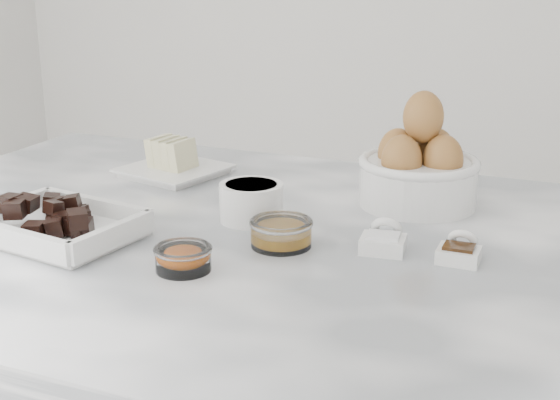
{
  "coord_description": "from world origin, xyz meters",
  "views": [
    {
      "loc": [
        0.4,
        -0.87,
        1.29
      ],
      "look_at": [
        0.02,
        0.03,
        0.98
      ],
      "focal_mm": 50.0,
      "sensor_mm": 36.0,
      "label": 1
    }
  ],
  "objects_px": {
    "chocolate_dish": "(58,221)",
    "zest_bowl": "(183,257)",
    "butter_plate": "(173,163)",
    "salt_spoon": "(384,240)",
    "egg_bowl": "(419,169)",
    "honey_bowl": "(281,232)",
    "vanilla_spoon": "(460,251)",
    "sugar_ramekin": "(251,201)"
  },
  "relations": [
    {
      "from": "honey_bowl",
      "to": "salt_spoon",
      "type": "bearing_deg",
      "value": 16.28
    },
    {
      "from": "butter_plate",
      "to": "egg_bowl",
      "type": "bearing_deg",
      "value": -0.0
    },
    {
      "from": "salt_spoon",
      "to": "chocolate_dish",
      "type": "bearing_deg",
      "value": -163.27
    },
    {
      "from": "chocolate_dish",
      "to": "honey_bowl",
      "type": "bearing_deg",
      "value": 16.93
    },
    {
      "from": "egg_bowl",
      "to": "chocolate_dish",
      "type": "bearing_deg",
      "value": -141.31
    },
    {
      "from": "honey_bowl",
      "to": "sugar_ramekin",
      "type": "bearing_deg",
      "value": 135.42
    },
    {
      "from": "vanilla_spoon",
      "to": "sugar_ramekin",
      "type": "bearing_deg",
      "value": 172.78
    },
    {
      "from": "butter_plate",
      "to": "honey_bowl",
      "type": "xyz_separation_m",
      "value": [
        0.29,
        -0.23,
        -0.0
      ]
    },
    {
      "from": "sugar_ramekin",
      "to": "honey_bowl",
      "type": "height_order",
      "value": "sugar_ramekin"
    },
    {
      "from": "butter_plate",
      "to": "zest_bowl",
      "type": "height_order",
      "value": "butter_plate"
    },
    {
      "from": "vanilla_spoon",
      "to": "chocolate_dish",
      "type": "bearing_deg",
      "value": -166.1
    },
    {
      "from": "chocolate_dish",
      "to": "zest_bowl",
      "type": "bearing_deg",
      "value": -9.01
    },
    {
      "from": "egg_bowl",
      "to": "salt_spoon",
      "type": "xyz_separation_m",
      "value": [
        0.0,
        -0.2,
        -0.04
      ]
    },
    {
      "from": "sugar_ramekin",
      "to": "butter_plate",
      "type": "bearing_deg",
      "value": 143.98
    },
    {
      "from": "sugar_ramekin",
      "to": "salt_spoon",
      "type": "relative_size",
      "value": 1.23
    },
    {
      "from": "chocolate_dish",
      "to": "zest_bowl",
      "type": "height_order",
      "value": "chocolate_dish"
    },
    {
      "from": "chocolate_dish",
      "to": "zest_bowl",
      "type": "distance_m",
      "value": 0.2
    },
    {
      "from": "butter_plate",
      "to": "sugar_ramekin",
      "type": "relative_size",
      "value": 2.04
    },
    {
      "from": "sugar_ramekin",
      "to": "honey_bowl",
      "type": "bearing_deg",
      "value": -44.58
    },
    {
      "from": "sugar_ramekin",
      "to": "egg_bowl",
      "type": "bearing_deg",
      "value": 39.1
    },
    {
      "from": "egg_bowl",
      "to": "vanilla_spoon",
      "type": "height_order",
      "value": "egg_bowl"
    },
    {
      "from": "honey_bowl",
      "to": "salt_spoon",
      "type": "xyz_separation_m",
      "value": [
        0.12,
        0.04,
        -0.0
      ]
    },
    {
      "from": "salt_spoon",
      "to": "butter_plate",
      "type": "bearing_deg",
      "value": 154.7
    },
    {
      "from": "honey_bowl",
      "to": "egg_bowl",
      "type": "bearing_deg",
      "value": 63.02
    },
    {
      "from": "chocolate_dish",
      "to": "zest_bowl",
      "type": "relative_size",
      "value": 3.24
    },
    {
      "from": "vanilla_spoon",
      "to": "zest_bowl",
      "type": "bearing_deg",
      "value": -152.02
    },
    {
      "from": "chocolate_dish",
      "to": "honey_bowl",
      "type": "relative_size",
      "value": 2.75
    },
    {
      "from": "vanilla_spoon",
      "to": "salt_spoon",
      "type": "xyz_separation_m",
      "value": [
        -0.09,
        -0.0,
        0.0
      ]
    },
    {
      "from": "chocolate_dish",
      "to": "salt_spoon",
      "type": "xyz_separation_m",
      "value": [
        0.4,
        0.12,
        -0.01
      ]
    },
    {
      "from": "butter_plate",
      "to": "zest_bowl",
      "type": "distance_m",
      "value": 0.41
    },
    {
      "from": "zest_bowl",
      "to": "vanilla_spoon",
      "type": "relative_size",
      "value": 1.14
    },
    {
      "from": "zest_bowl",
      "to": "butter_plate",
      "type": "bearing_deg",
      "value": 122.03
    },
    {
      "from": "chocolate_dish",
      "to": "vanilla_spoon",
      "type": "xyz_separation_m",
      "value": [
        0.49,
        0.12,
        -0.01
      ]
    },
    {
      "from": "chocolate_dish",
      "to": "egg_bowl",
      "type": "height_order",
      "value": "egg_bowl"
    },
    {
      "from": "egg_bowl",
      "to": "honey_bowl",
      "type": "height_order",
      "value": "egg_bowl"
    },
    {
      "from": "sugar_ramekin",
      "to": "zest_bowl",
      "type": "bearing_deg",
      "value": -89.59
    },
    {
      "from": "salt_spoon",
      "to": "egg_bowl",
      "type": "bearing_deg",
      "value": 91.35
    },
    {
      "from": "egg_bowl",
      "to": "vanilla_spoon",
      "type": "distance_m",
      "value": 0.22
    },
    {
      "from": "zest_bowl",
      "to": "salt_spoon",
      "type": "height_order",
      "value": "salt_spoon"
    },
    {
      "from": "chocolate_dish",
      "to": "zest_bowl",
      "type": "xyz_separation_m",
      "value": [
        0.2,
        -0.03,
        -0.01
      ]
    },
    {
      "from": "zest_bowl",
      "to": "chocolate_dish",
      "type": "bearing_deg",
      "value": 170.99
    },
    {
      "from": "chocolate_dish",
      "to": "salt_spoon",
      "type": "height_order",
      "value": "chocolate_dish"
    }
  ]
}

